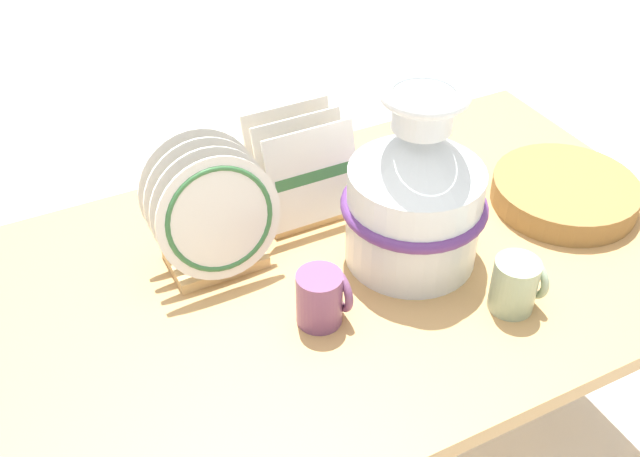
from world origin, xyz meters
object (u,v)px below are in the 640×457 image
(dish_rack_square_plates, at_px, (302,180))
(mug_plum_glaze, at_px, (322,297))
(mug_sage_glaze, at_px, (516,284))
(dish_rack_round_plates, at_px, (212,218))
(wicker_charger_stack, at_px, (565,192))
(ceramic_vase, at_px, (415,191))

(dish_rack_square_plates, height_order, mug_plum_glaze, dish_rack_square_plates)
(mug_sage_glaze, xyz_separation_m, mug_plum_glaze, (-0.32, 0.12, 0.00))
(dish_rack_round_plates, relative_size, mug_plum_glaze, 2.44)
(wicker_charger_stack, xyz_separation_m, mug_sage_glaze, (-0.29, -0.20, 0.02))
(dish_rack_round_plates, xyz_separation_m, wicker_charger_stack, (0.72, -0.14, -0.08))
(dish_rack_square_plates, xyz_separation_m, mug_plum_glaze, (-0.11, -0.30, -0.03))
(wicker_charger_stack, bearing_deg, ceramic_vase, 179.83)
(ceramic_vase, distance_m, wicker_charger_stack, 0.40)
(dish_rack_square_plates, xyz_separation_m, mug_sage_glaze, (0.21, -0.42, -0.03))
(dish_rack_square_plates, xyz_separation_m, wicker_charger_stack, (0.50, -0.22, -0.05))
(dish_rack_round_plates, relative_size, mug_sage_glaze, 2.44)
(mug_plum_glaze, bearing_deg, wicker_charger_stack, 6.96)
(dish_rack_square_plates, distance_m, mug_plum_glaze, 0.32)
(ceramic_vase, bearing_deg, dish_rack_square_plates, 118.82)
(dish_rack_square_plates, bearing_deg, dish_rack_round_plates, -160.33)
(dish_rack_round_plates, bearing_deg, dish_rack_square_plates, 19.67)
(wicker_charger_stack, bearing_deg, dish_rack_round_plates, 168.60)
(dish_rack_round_plates, relative_size, wicker_charger_stack, 0.83)
(wicker_charger_stack, distance_m, mug_sage_glaze, 0.35)
(ceramic_vase, relative_size, wicker_charger_stack, 1.20)
(dish_rack_square_plates, relative_size, wicker_charger_stack, 0.70)
(dish_rack_square_plates, height_order, wicker_charger_stack, dish_rack_square_plates)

